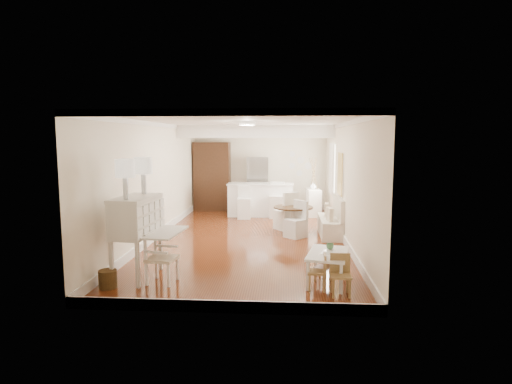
# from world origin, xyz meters

# --- Properties ---
(room) EXTENTS (9.00, 9.04, 2.82)m
(room) POSITION_xyz_m (0.04, 0.32, 1.98)
(room) COLOR #672E14
(room) RESTS_ON ground
(secretary_bureau) EXTENTS (1.21, 1.23, 1.43)m
(secretary_bureau) POSITION_xyz_m (-1.70, -3.05, 0.72)
(secretary_bureau) COLOR silver
(secretary_bureau) RESTS_ON ground
(gustavian_armchair) EXTENTS (0.55, 0.55, 0.86)m
(gustavian_armchair) POSITION_xyz_m (-1.20, -3.29, 0.43)
(gustavian_armchair) COLOR white
(gustavian_armchair) RESTS_ON ground
(wicker_basket) EXTENTS (0.37, 0.37, 0.29)m
(wicker_basket) POSITION_xyz_m (-2.01, -3.61, 0.15)
(wicker_basket) COLOR #4C3417
(wicker_basket) RESTS_ON ground
(kids_table) EXTENTS (0.83, 1.15, 0.52)m
(kids_table) POSITION_xyz_m (1.58, -3.12, 0.26)
(kids_table) COLOR silver
(kids_table) RESTS_ON ground
(kids_chair_a) EXTENTS (0.30, 0.30, 0.61)m
(kids_chair_a) POSITION_xyz_m (1.37, -3.48, 0.30)
(kids_chair_a) COLOR #9E7C47
(kids_chair_a) RESTS_ON ground
(kids_chair_b) EXTENTS (0.33, 0.33, 0.50)m
(kids_chair_b) POSITION_xyz_m (1.50, -3.04, 0.25)
(kids_chair_b) COLOR tan
(kids_chair_b) RESTS_ON ground
(kids_chair_c) EXTENTS (0.31, 0.31, 0.65)m
(kids_chair_c) POSITION_xyz_m (1.72, -3.70, 0.32)
(kids_chair_c) COLOR olive
(kids_chair_c) RESTS_ON ground
(banquette) EXTENTS (0.52, 1.60, 0.98)m
(banquette) POSITION_xyz_m (1.99, 0.50, 0.49)
(banquette) COLOR silver
(banquette) RESTS_ON ground
(dining_table) EXTENTS (1.31, 1.31, 0.69)m
(dining_table) POSITION_xyz_m (1.08, 0.71, 0.34)
(dining_table) COLOR #402914
(dining_table) RESTS_ON ground
(slip_chair_near) EXTENTS (0.62, 0.62, 0.90)m
(slip_chair_near) POSITION_xyz_m (1.12, 0.21, 0.45)
(slip_chair_near) COLOR silver
(slip_chair_near) RESTS_ON ground
(slip_chair_far) EXTENTS (0.69, 0.69, 1.02)m
(slip_chair_far) POSITION_xyz_m (0.89, 1.14, 0.51)
(slip_chair_far) COLOR white
(slip_chair_far) RESTS_ON ground
(breakfast_counter) EXTENTS (2.05, 0.65, 1.03)m
(breakfast_counter) POSITION_xyz_m (0.10, 3.10, 0.52)
(breakfast_counter) COLOR white
(breakfast_counter) RESTS_ON ground
(bar_stool_left) EXTENTS (0.42, 0.42, 0.99)m
(bar_stool_left) POSITION_xyz_m (-0.37, 2.62, 0.50)
(bar_stool_left) COLOR white
(bar_stool_left) RESTS_ON ground
(bar_stool_right) EXTENTS (0.46, 0.46, 1.09)m
(bar_stool_right) POSITION_xyz_m (0.62, 2.81, 0.55)
(bar_stool_right) COLOR silver
(bar_stool_right) RESTS_ON ground
(pantry_cabinet) EXTENTS (1.20, 0.60, 2.30)m
(pantry_cabinet) POSITION_xyz_m (-1.60, 4.18, 1.15)
(pantry_cabinet) COLOR #381E11
(pantry_cabinet) RESTS_ON ground
(fridge) EXTENTS (0.75, 0.65, 1.80)m
(fridge) POSITION_xyz_m (0.30, 4.15, 0.90)
(fridge) COLOR silver
(fridge) RESTS_ON ground
(sideboard) EXTENTS (0.46, 0.91, 0.84)m
(sideboard) POSITION_xyz_m (1.76, 3.28, 0.42)
(sideboard) COLOR white
(sideboard) RESTS_ON ground
(pencil_cup) EXTENTS (0.13, 0.13, 0.10)m
(pencil_cup) POSITION_xyz_m (1.63, -2.90, 0.57)
(pencil_cup) COLOR #54915E
(pencil_cup) RESTS_ON kids_table
(branch_vase) EXTENTS (0.25, 0.25, 0.22)m
(branch_vase) POSITION_xyz_m (1.75, 3.31, 0.95)
(branch_vase) COLOR white
(branch_vase) RESTS_ON sideboard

